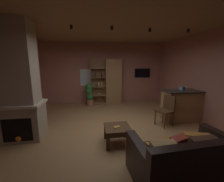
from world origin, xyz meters
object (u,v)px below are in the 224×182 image
at_px(stone_fireplace, 20,88).
at_px(dining_chair, 166,108).
at_px(table_book_0, 117,127).
at_px(wall_mounted_tv, 142,73).
at_px(leather_couch, 185,162).
at_px(coffee_table, 117,130).
at_px(bookshelf_cabinet, 111,82).
at_px(potted_floor_plant, 90,94).
at_px(kitchen_bar_counter, 184,105).
at_px(tissue_box, 182,88).

xyz_separation_m(stone_fireplace, dining_chair, (3.92, 0.18, -0.74)).
bearing_deg(table_book_0, wall_mounted_tv, 62.26).
distance_m(leather_couch, coffee_table, 1.48).
distance_m(stone_fireplace, leather_couch, 3.74).
bearing_deg(leather_couch, bookshelf_cabinet, 96.26).
xyz_separation_m(bookshelf_cabinet, wall_mounted_tv, (1.58, 0.21, 0.39)).
xyz_separation_m(bookshelf_cabinet, potted_floor_plant, (-1.02, -0.23, -0.49)).
xyz_separation_m(kitchen_bar_counter, leather_couch, (-1.57, -2.26, -0.20)).
bearing_deg(coffee_table, dining_chair, 25.49).
height_order(potted_floor_plant, wall_mounted_tv, wall_mounted_tv).
xyz_separation_m(coffee_table, potted_floor_plant, (-0.66, 3.25, 0.21)).
relative_size(leather_couch, dining_chair, 1.86).
distance_m(tissue_box, table_book_0, 2.74).
bearing_deg(leather_couch, potted_floor_plant, 108.97).
distance_m(stone_fireplace, kitchen_bar_counter, 4.79).
bearing_deg(leather_couch, stone_fireplace, 150.18).
relative_size(bookshelf_cabinet, tissue_box, 17.23).
distance_m(bookshelf_cabinet, wall_mounted_tv, 1.65).
bearing_deg(table_book_0, dining_chair, 26.20).
distance_m(leather_couch, potted_floor_plant, 4.71).
distance_m(kitchen_bar_counter, potted_floor_plant, 3.79).
bearing_deg(stone_fireplace, tissue_box, 6.83).
height_order(leather_couch, potted_floor_plant, potted_floor_plant).
distance_m(bookshelf_cabinet, coffee_table, 3.57).
bearing_deg(potted_floor_plant, wall_mounted_tv, 9.55).
distance_m(coffee_table, potted_floor_plant, 3.32).
xyz_separation_m(kitchen_bar_counter, coffee_table, (-2.44, -1.07, -0.18)).
distance_m(tissue_box, potted_floor_plant, 3.72).
distance_m(leather_couch, wall_mounted_tv, 5.12).
bearing_deg(wall_mounted_tv, stone_fireplace, -143.73).
distance_m(tissue_box, coffee_table, 2.74).
xyz_separation_m(leather_couch, coffee_table, (-0.87, 1.19, 0.02)).
bearing_deg(table_book_0, stone_fireplace, 164.24).
relative_size(stone_fireplace, potted_floor_plant, 2.81).
xyz_separation_m(bookshelf_cabinet, table_book_0, (-0.37, -3.51, -0.61)).
bearing_deg(kitchen_bar_counter, table_book_0, -155.86).
bearing_deg(leather_couch, tissue_box, 57.50).
relative_size(coffee_table, wall_mounted_tv, 0.76).
distance_m(dining_chair, potted_floor_plant, 3.38).
bearing_deg(bookshelf_cabinet, table_book_0, -96.06).
xyz_separation_m(stone_fireplace, potted_floor_plant, (1.61, 2.65, -0.74)).
bearing_deg(coffee_table, wall_mounted_tv, 62.23).
height_order(bookshelf_cabinet, potted_floor_plant, bookshelf_cabinet).
bearing_deg(table_book_0, kitchen_bar_counter, 24.14).
relative_size(table_book_0, potted_floor_plant, 0.14).
bearing_deg(potted_floor_plant, coffee_table, -78.57).
height_order(leather_couch, wall_mounted_tv, wall_mounted_tv).
bearing_deg(stone_fireplace, table_book_0, -15.76).
xyz_separation_m(stone_fireplace, leather_couch, (3.13, -1.80, -0.96)).
xyz_separation_m(tissue_box, potted_floor_plant, (-3.03, 2.09, -0.53)).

